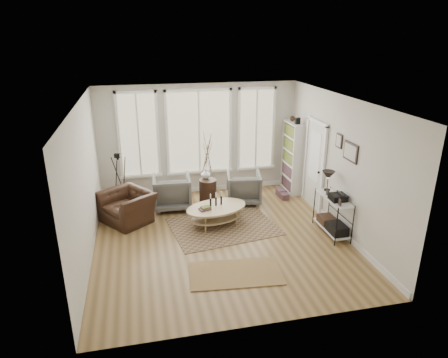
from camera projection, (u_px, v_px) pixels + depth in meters
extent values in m
plane|color=olive|center=(221.00, 238.00, 8.47)|extent=(5.50, 5.50, 0.00)
plane|color=white|center=(220.00, 101.00, 7.46)|extent=(5.50, 5.50, 0.00)
cube|color=beige|center=(199.00, 139.00, 10.49)|extent=(5.20, 0.04, 2.90)
cube|color=beige|center=(262.00, 239.00, 5.45)|extent=(5.20, 0.04, 2.90)
cube|color=beige|center=(85.00, 184.00, 7.44)|extent=(0.04, 5.50, 2.90)
cube|color=beige|center=(340.00, 165.00, 8.49)|extent=(0.04, 5.50, 2.90)
cube|color=white|center=(200.00, 189.00, 10.96)|extent=(5.10, 0.04, 0.12)
cube|color=white|center=(333.00, 223.00, 8.97)|extent=(0.03, 5.40, 0.12)
cube|color=#C9BD85|center=(199.00, 132.00, 10.40)|extent=(1.60, 0.03, 2.10)
cube|color=#C9BD85|center=(138.00, 135.00, 10.09)|extent=(0.90, 0.03, 2.10)
cube|color=#C9BD85|center=(256.00, 129.00, 10.71)|extent=(0.90, 0.03, 2.10)
cube|color=white|center=(199.00, 132.00, 10.38)|extent=(1.74, 0.06, 2.24)
cube|color=white|center=(138.00, 135.00, 10.07)|extent=(1.04, 0.06, 2.24)
cube|color=white|center=(256.00, 129.00, 10.69)|extent=(1.04, 0.06, 2.24)
cube|color=white|center=(200.00, 172.00, 10.74)|extent=(4.10, 0.12, 0.06)
cube|color=silver|center=(315.00, 166.00, 9.68)|extent=(0.04, 0.88, 2.10)
cube|color=white|center=(315.00, 156.00, 9.59)|extent=(0.01, 0.55, 1.20)
cube|color=white|center=(323.00, 173.00, 9.23)|extent=(0.06, 0.08, 2.18)
cube|color=white|center=(306.00, 160.00, 10.13)|extent=(0.06, 0.08, 2.18)
cube|color=white|center=(318.00, 122.00, 9.30)|extent=(0.06, 1.06, 0.08)
sphere|color=black|center=(319.00, 172.00, 9.39)|extent=(0.06, 0.06, 0.06)
cube|color=white|center=(298.00, 162.00, 10.29)|extent=(0.30, 0.03, 1.90)
cube|color=white|center=(287.00, 153.00, 11.04)|extent=(0.30, 0.03, 1.90)
cube|color=white|center=(297.00, 157.00, 10.70)|extent=(0.02, 0.85, 1.90)
cube|color=white|center=(292.00, 157.00, 10.67)|extent=(0.30, 0.81, 1.90)
cube|color=brown|center=(292.00, 157.00, 10.67)|extent=(0.24, 0.75, 1.76)
cube|color=black|center=(298.00, 121.00, 10.13)|extent=(0.12, 0.10, 0.16)
sphere|color=#331D13|center=(292.00, 119.00, 10.45)|extent=(0.14, 0.14, 0.14)
cube|color=white|center=(331.00, 228.00, 8.64)|extent=(0.37, 1.07, 0.03)
cube|color=white|center=(334.00, 198.00, 8.39)|extent=(0.37, 1.07, 0.02)
cylinder|color=black|center=(336.00, 227.00, 8.01)|extent=(0.02, 0.02, 0.85)
cylinder|color=black|center=(353.00, 225.00, 8.08)|extent=(0.02, 0.02, 0.85)
cylinder|color=black|center=(314.00, 206.00, 8.98)|extent=(0.02, 0.02, 0.85)
cylinder|color=black|center=(329.00, 205.00, 9.05)|extent=(0.02, 0.02, 0.85)
cylinder|color=black|center=(327.00, 190.00, 8.69)|extent=(0.14, 0.14, 0.02)
cylinder|color=black|center=(328.00, 184.00, 8.65)|extent=(0.02, 0.02, 0.30)
cone|color=black|center=(328.00, 175.00, 8.58)|extent=(0.28, 0.28, 0.18)
cube|color=black|center=(338.00, 197.00, 8.23)|extent=(0.32, 0.30, 0.13)
cube|color=black|center=(337.00, 229.00, 8.37)|extent=(0.32, 0.45, 0.20)
cube|color=#331D13|center=(327.00, 220.00, 8.81)|extent=(0.32, 0.40, 0.16)
cube|color=black|center=(340.00, 202.00, 7.96)|extent=(0.02, 0.10, 0.14)
cube|color=black|center=(328.00, 193.00, 8.45)|extent=(0.02, 0.10, 0.12)
cube|color=black|center=(351.00, 152.00, 7.98)|extent=(0.03, 0.52, 0.38)
cube|color=silver|center=(350.00, 152.00, 7.98)|extent=(0.01, 0.44, 0.30)
cube|color=black|center=(339.00, 141.00, 8.41)|extent=(0.03, 0.24, 0.30)
cube|color=silver|center=(339.00, 141.00, 8.40)|extent=(0.01, 0.18, 0.24)
cube|color=brown|center=(223.00, 226.00, 8.96)|extent=(2.50, 2.02, 0.01)
cube|color=brown|center=(235.00, 273.00, 7.22)|extent=(1.74, 1.07, 0.01)
ellipsoid|color=tan|center=(217.00, 217.00, 8.98)|extent=(1.38, 1.08, 0.03)
ellipsoid|color=tan|center=(216.00, 208.00, 8.90)|extent=(1.61, 1.26, 0.04)
cylinder|color=tan|center=(201.00, 223.00, 8.70)|extent=(0.04, 0.04, 0.40)
cylinder|color=tan|center=(236.00, 219.00, 8.85)|extent=(0.04, 0.04, 0.40)
cylinder|color=tan|center=(198.00, 214.00, 9.11)|extent=(0.04, 0.04, 0.40)
cylinder|color=tan|center=(231.00, 211.00, 9.26)|extent=(0.04, 0.04, 0.40)
cylinder|color=black|center=(210.00, 202.00, 8.88)|extent=(0.04, 0.04, 0.20)
cylinder|color=black|center=(216.00, 202.00, 8.91)|extent=(0.04, 0.04, 0.20)
cylinder|color=black|center=(222.00, 201.00, 8.94)|extent=(0.04, 0.04, 0.20)
cube|color=#284A28|center=(205.00, 208.00, 8.74)|extent=(0.25, 0.18, 0.07)
imported|color=slate|center=(172.00, 192.00, 9.79)|extent=(0.94, 0.96, 0.84)
imported|color=slate|center=(244.00, 188.00, 10.13)|extent=(0.98, 1.00, 0.78)
cylinder|color=#331D13|center=(208.00, 192.00, 10.02)|extent=(0.44, 0.44, 0.65)
imported|color=silver|center=(206.00, 174.00, 9.98)|extent=(0.28, 0.28, 0.23)
imported|color=#331D13|center=(128.00, 207.00, 9.11)|extent=(1.45, 1.42, 0.71)
cylinder|color=black|center=(118.00, 158.00, 9.51)|extent=(0.06, 0.06, 0.06)
cube|color=black|center=(117.00, 156.00, 9.49)|extent=(0.16, 0.13, 0.10)
cylinder|color=black|center=(117.00, 157.00, 9.42)|extent=(0.06, 0.08, 0.06)
cube|color=brown|center=(281.00, 193.00, 10.62)|extent=(0.23, 0.29, 0.18)
cube|color=brown|center=(284.00, 196.00, 10.40)|extent=(0.20, 0.25, 0.15)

